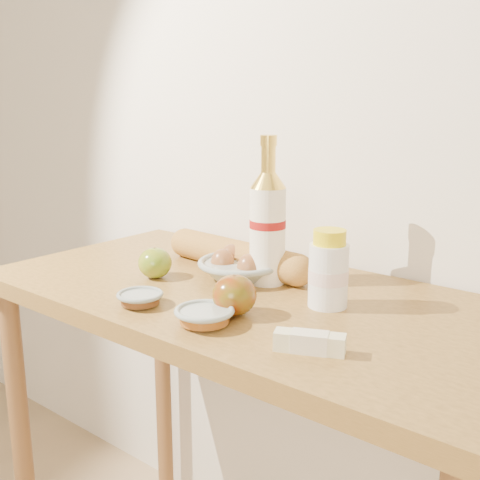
# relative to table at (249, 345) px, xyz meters

# --- Properties ---
(back_wall) EXTENTS (3.50, 0.02, 2.60)m
(back_wall) POSITION_rel_table_xyz_m (0.00, 0.33, 0.52)
(back_wall) COLOR #EEE4CF
(back_wall) RESTS_ON ground
(table) EXTENTS (1.20, 0.60, 0.90)m
(table) POSITION_rel_table_xyz_m (0.00, 0.00, 0.00)
(table) COLOR olive
(table) RESTS_ON ground
(bourbon_bottle) EXTENTS (0.10, 0.10, 0.33)m
(bourbon_bottle) POSITION_rel_table_xyz_m (-0.01, 0.08, 0.26)
(bourbon_bottle) COLOR white
(bourbon_bottle) RESTS_ON table
(cream_bottle) EXTENTS (0.10, 0.10, 0.16)m
(cream_bottle) POSITION_rel_table_xyz_m (0.18, 0.03, 0.20)
(cream_bottle) COLOR white
(cream_bottle) RESTS_ON table
(egg_bowl) EXTENTS (0.21, 0.21, 0.07)m
(egg_bowl) POSITION_rel_table_xyz_m (-0.07, 0.06, 0.15)
(egg_bowl) COLOR #909E99
(egg_bowl) RESTS_ON table
(baguette) EXTENTS (0.45, 0.10, 0.07)m
(baguette) POSITION_rel_table_xyz_m (-0.13, 0.11, 0.16)
(baguette) COLOR #C58D3C
(baguette) RESTS_ON table
(apple_yellowgreen) EXTENTS (0.10, 0.10, 0.07)m
(apple_yellowgreen) POSITION_rel_table_xyz_m (-0.23, -0.06, 0.16)
(apple_yellowgreen) COLOR olive
(apple_yellowgreen) RESTS_ON table
(apple_redgreen_right) EXTENTS (0.10, 0.10, 0.08)m
(apple_redgreen_right) POSITION_rel_table_xyz_m (0.06, -0.13, 0.16)
(apple_redgreen_right) COLOR #970808
(apple_redgreen_right) RESTS_ON table
(sugar_bowl) EXTENTS (0.12, 0.12, 0.03)m
(sugar_bowl) POSITION_rel_table_xyz_m (-0.12, -0.20, 0.14)
(sugar_bowl) COLOR gray
(sugar_bowl) RESTS_ON table
(syrup_bowl) EXTENTS (0.13, 0.13, 0.03)m
(syrup_bowl) POSITION_rel_table_xyz_m (0.06, -0.20, 0.14)
(syrup_bowl) COLOR #98A69F
(syrup_bowl) RESTS_ON table
(butter_stick) EXTENTS (0.12, 0.08, 0.03)m
(butter_stick) POSITION_rel_table_xyz_m (0.27, -0.18, 0.14)
(butter_stick) COLOR beige
(butter_stick) RESTS_ON table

